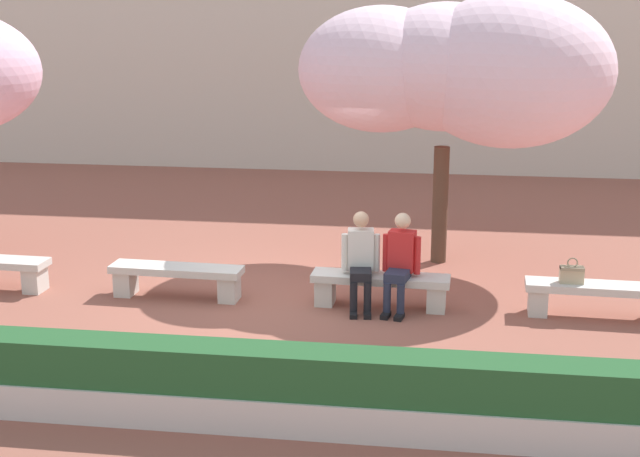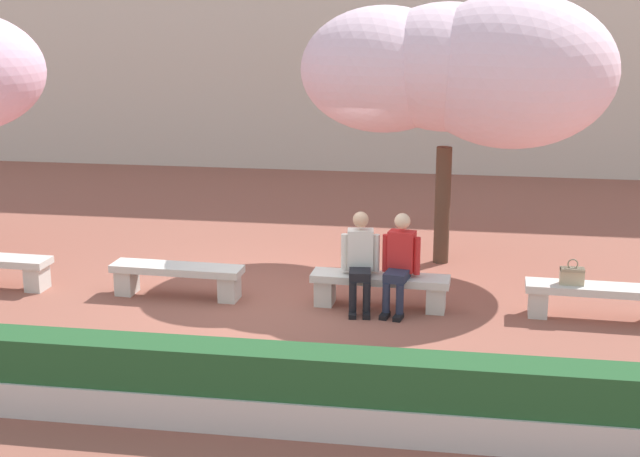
% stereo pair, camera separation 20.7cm
% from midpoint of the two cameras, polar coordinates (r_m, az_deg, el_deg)
% --- Properties ---
extents(ground_plane, '(100.00, 100.00, 0.00)m').
position_cam_midpoint_polar(ground_plane, '(12.13, -3.25, -4.72)').
color(ground_plane, '#8E5142').
extents(building_facade, '(28.00, 4.00, 7.89)m').
position_cam_midpoint_polar(building_facade, '(22.83, 2.45, 14.39)').
color(building_facade, beige).
rests_on(building_facade, ground).
extents(stone_bench_near_west, '(1.84, 0.49, 0.45)m').
position_cam_midpoint_polar(stone_bench_near_west, '(12.37, -9.63, -3.03)').
color(stone_bench_near_west, beige).
rests_on(stone_bench_near_west, ground).
extents(stone_bench_center, '(1.84, 0.49, 0.45)m').
position_cam_midpoint_polar(stone_bench_center, '(11.84, 3.39, -3.65)').
color(stone_bench_center, beige).
rests_on(stone_bench_center, ground).
extents(stone_bench_near_east, '(1.84, 0.49, 0.45)m').
position_cam_midpoint_polar(stone_bench_near_east, '(11.96, 16.88, -4.09)').
color(stone_bench_near_east, beige).
rests_on(stone_bench_near_east, ground).
extents(person_seated_left, '(0.51, 0.71, 1.29)m').
position_cam_midpoint_polar(person_seated_left, '(11.70, 2.11, -1.84)').
color(person_seated_left, black).
rests_on(person_seated_left, ground).
extents(person_seated_right, '(0.50, 0.72, 1.29)m').
position_cam_midpoint_polar(person_seated_right, '(11.66, 4.65, -1.94)').
color(person_seated_right, black).
rests_on(person_seated_right, ground).
extents(handbag, '(0.30, 0.15, 0.34)m').
position_cam_midpoint_polar(handbag, '(11.82, 15.34, -2.79)').
color(handbag, tan).
rests_on(handbag, stone_bench_near_east).
extents(cherry_tree_main, '(4.62, 2.98, 4.09)m').
position_cam_midpoint_polar(cherry_tree_main, '(13.43, 8.12, 10.04)').
color(cherry_tree_main, '#513828').
rests_on(cherry_tree_main, ground).
extents(planter_hedge_foreground, '(12.71, 0.50, 0.80)m').
position_cam_midpoint_polar(planter_hedge_foreground, '(8.76, -7.92, -9.91)').
color(planter_hedge_foreground, beige).
rests_on(planter_hedge_foreground, ground).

